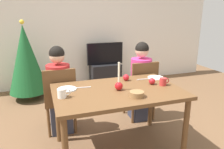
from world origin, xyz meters
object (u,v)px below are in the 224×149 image
object	(u,v)px
chair_right	(142,87)
plate_left	(67,89)
mug_left	(62,93)
person_right_child	(141,83)
chair_left	(60,97)
person_left_child	(59,92)
christmas_tree	(26,59)
apple_near_candle	(152,81)
apple_by_left_plate	(126,77)
mug_right	(163,82)
bowl_walnuts	(137,94)
tv_stand	(105,75)
tv	(105,54)
candle_centerpiece	(119,84)
dining_table	(118,97)
plate_right	(156,78)

from	to	relation	value
chair_right	plate_left	distance (m)	1.23
mug_left	person_right_child	bearing A→B (deg)	29.36
chair_left	person_left_child	bearing A→B (deg)	90.00
christmas_tree	apple_near_candle	world-z (taller)	christmas_tree
person_right_child	mug_left	size ratio (longest dim) A/B	8.83
chair_right	apple_by_left_plate	bearing A→B (deg)	-139.69
mug_right	apple_near_candle	distance (m)	0.13
bowl_walnuts	chair_left	bearing A→B (deg)	128.74
chair_left	tv_stand	xyz separation A→B (m)	(1.13, 1.69, -0.27)
apple_near_candle	plate_left	bearing A→B (deg)	172.00
tv	bowl_walnuts	distance (m)	2.59
chair_left	apple_by_left_plate	xyz separation A→B (m)	(0.79, -0.33, 0.28)
candle_centerpiece	mug_left	distance (m)	0.61
dining_table	bowl_walnuts	world-z (taller)	bowl_walnuts
dining_table	mug_left	world-z (taller)	mug_left
tv_stand	plate_right	xyz separation A→B (m)	(0.07, -2.05, 0.52)
dining_table	candle_centerpiece	bearing A→B (deg)	-54.72
chair_right	bowl_walnuts	world-z (taller)	chair_right
person_left_child	mug_right	bearing A→B (deg)	-30.40
mug_right	dining_table	bearing A→B (deg)	177.38
person_right_child	tv_stand	bearing A→B (deg)	91.60
tv_stand	candle_centerpiece	bearing A→B (deg)	-103.22
tv_stand	mug_right	xyz separation A→B (m)	(0.00, -2.33, 0.55)
tv	mug_right	world-z (taller)	tv
chair_right	apple_by_left_plate	size ratio (longest dim) A/B	11.56
bowl_walnuts	apple_near_candle	xyz separation A→B (m)	(0.34, 0.30, 0.01)
person_left_child	tv	distance (m)	2.01
bowl_walnuts	chair_right	bearing A→B (deg)	60.60
chair_left	tv_stand	world-z (taller)	chair_left
dining_table	plate_right	size ratio (longest dim) A/B	6.82
tv_stand	apple_by_left_plate	bearing A→B (deg)	-99.50
mug_left	person_left_child	bearing A→B (deg)	87.92
mug_left	bowl_walnuts	xyz separation A→B (m)	(0.72, -0.22, -0.02)
chair_left	christmas_tree	size ratio (longest dim) A/B	0.62
chair_left	dining_table	bearing A→B (deg)	-46.34
person_left_child	dining_table	bearing A→B (deg)	-47.82
person_left_child	apple_near_candle	bearing A→B (deg)	-30.01
tv	candle_centerpiece	size ratio (longest dim) A/B	2.53
chair_left	mug_left	size ratio (longest dim) A/B	6.78
chair_left	candle_centerpiece	bearing A→B (deg)	-46.47
chair_left	apple_near_candle	xyz separation A→B (m)	(1.03, -0.56, 0.28)
mug_right	tv	bearing A→B (deg)	90.10
person_left_child	mug_left	distance (m)	0.71
chair_right	apple_by_left_plate	world-z (taller)	chair_right
candle_centerpiece	plate_left	world-z (taller)	candle_centerpiece
chair_right	person_left_child	bearing A→B (deg)	178.42
person_right_child	tv_stand	world-z (taller)	person_right_child
person_right_child	mug_right	world-z (taller)	person_right_child
chair_left	apple_near_candle	world-z (taller)	chair_left
candle_centerpiece	dining_table	bearing A→B (deg)	125.28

